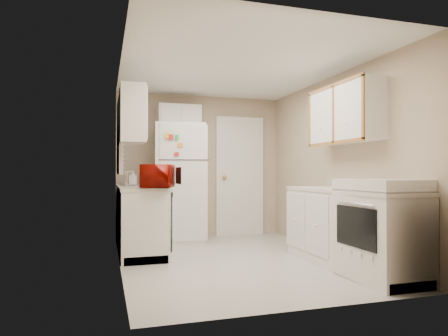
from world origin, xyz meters
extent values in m
plane|color=beige|center=(0.00, 0.00, 0.00)|extent=(3.80, 3.80, 0.00)
plane|color=white|center=(0.00, 0.00, 2.40)|extent=(3.80, 3.80, 0.00)
plane|color=tan|center=(-1.40, 0.00, 1.20)|extent=(3.80, 3.80, 0.00)
plane|color=tan|center=(1.40, 0.00, 1.20)|extent=(3.80, 3.80, 0.00)
plane|color=tan|center=(0.00, 1.90, 1.20)|extent=(2.80, 2.80, 0.00)
plane|color=tan|center=(0.00, -1.90, 1.20)|extent=(2.80, 2.80, 0.00)
cube|color=silver|center=(-1.10, 0.90, 0.45)|extent=(0.60, 1.80, 0.90)
cube|color=black|center=(-0.81, 0.30, 0.49)|extent=(0.03, 0.58, 0.72)
cube|color=gray|center=(-1.10, 1.05, 0.86)|extent=(0.54, 0.74, 0.16)
imported|color=#980E05|center=(-0.95, 0.16, 1.05)|extent=(0.57, 0.42, 0.34)
imported|color=beige|center=(-1.15, 1.57, 1.00)|extent=(0.13, 0.13, 0.22)
cube|color=silver|center=(-1.36, 1.05, 1.60)|extent=(0.10, 0.98, 1.08)
cube|color=silver|center=(-1.25, 0.22, 1.80)|extent=(0.30, 0.45, 0.70)
cube|color=silver|center=(-0.42, 1.58, 0.93)|extent=(0.85, 0.83, 1.86)
cube|color=silver|center=(-0.40, 1.75, 2.00)|extent=(0.70, 0.30, 0.40)
cube|color=silver|center=(0.70, 1.86, 1.02)|extent=(0.86, 0.06, 2.08)
cube|color=silver|center=(1.10, -0.80, 0.45)|extent=(0.60, 2.00, 0.90)
cube|color=silver|center=(1.15, -1.35, 0.52)|extent=(0.71, 0.86, 1.03)
cube|color=silver|center=(1.25, -0.50, 1.80)|extent=(0.30, 1.20, 0.70)
camera|label=1|loc=(-1.58, -4.75, 1.09)|focal=32.00mm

